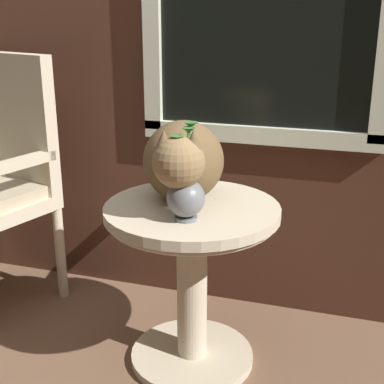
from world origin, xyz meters
TOP-DOWN VIEW (x-y plane):
  - ground_plane at (0.00, 0.00)m, footprint 6.00×6.00m
  - wicker_side_table at (0.22, 0.20)m, footprint 0.61×0.61m
  - cat at (0.18, 0.24)m, footprint 0.34×0.61m
  - pewter_vase_with_ivy at (0.24, 0.07)m, footprint 0.12×0.13m

SIDE VIEW (x-z plane):
  - ground_plane at x=0.00m, z-range 0.00..0.00m
  - wicker_side_table at x=0.22m, z-range 0.12..0.73m
  - pewter_vase_with_ivy at x=0.24m, z-range 0.56..0.86m
  - cat at x=0.18m, z-range 0.61..0.91m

